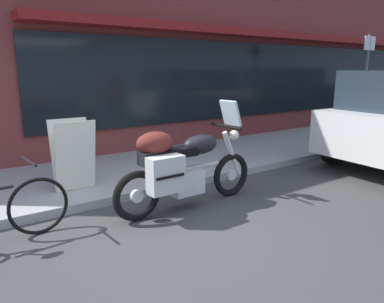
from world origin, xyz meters
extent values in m
plane|color=#3B3B3B|center=(0.00, 0.00, 0.00)|extent=(80.00, 80.00, 0.00)
cube|color=brown|center=(6.30, 3.66, 2.89)|extent=(20.59, 0.35, 5.79)
cube|color=black|center=(6.30, 3.45, 1.55)|extent=(14.42, 0.06, 1.80)
cube|color=maroon|center=(6.30, 3.23, 2.65)|extent=(14.42, 0.60, 0.16)
cube|color=#9C9C9C|center=(9.00, 2.27, 0.06)|extent=(30.00, 2.42, 0.12)
torus|color=black|center=(1.27, 0.44, 0.32)|extent=(0.63, 0.10, 0.63)
cylinder|color=silver|center=(1.27, 0.44, 0.32)|extent=(0.16, 0.06, 0.16)
torus|color=black|center=(-0.26, 0.41, 0.32)|extent=(0.63, 0.10, 0.63)
cylinder|color=silver|center=(-0.26, 0.41, 0.32)|extent=(0.16, 0.06, 0.16)
cube|color=silver|center=(0.46, 0.42, 0.37)|extent=(0.45, 0.31, 0.32)
cylinder|color=silver|center=(0.51, 0.42, 0.54)|extent=(0.99, 0.08, 0.06)
ellipsoid|color=black|center=(0.71, 0.43, 0.84)|extent=(0.53, 0.29, 0.26)
cube|color=black|center=(0.29, 0.42, 0.78)|extent=(0.60, 0.25, 0.11)
cube|color=black|center=(-0.04, 0.41, 0.76)|extent=(0.28, 0.23, 0.18)
cylinder|color=silver|center=(1.27, 0.44, 0.64)|extent=(0.35, 0.08, 0.67)
cylinder|color=black|center=(1.15, 0.44, 1.04)|extent=(0.05, 0.62, 0.04)
cube|color=silver|center=(1.23, 0.44, 1.22)|extent=(0.16, 0.32, 0.35)
sphere|color=#EAEACC|center=(1.31, 0.44, 0.90)|extent=(0.14, 0.14, 0.14)
cube|color=#B7B7B7|center=(0.01, 0.17, 0.60)|extent=(0.44, 0.21, 0.44)
cube|color=black|center=(0.01, 0.06, 0.60)|extent=(0.37, 0.02, 0.03)
ellipsoid|color=#591E19|center=(0.01, 0.41, 0.94)|extent=(0.49, 0.33, 0.28)
torus|color=black|center=(-1.31, 0.71, 0.33)|extent=(0.65, 0.08, 0.65)
cylinder|color=black|center=(-1.36, 0.71, 0.85)|extent=(0.06, 0.48, 0.03)
cylinder|color=black|center=(4.14, 0.66, 0.33)|extent=(0.67, 0.26, 0.66)
cube|color=silver|center=(-0.60, 1.58, 0.63)|extent=(0.55, 0.21, 1.00)
cube|color=silver|center=(-0.60, 1.80, 0.63)|extent=(0.55, 0.21, 1.00)
cylinder|color=#59595B|center=(6.49, 1.53, 1.37)|extent=(0.07, 0.07, 2.50)
cube|color=silver|center=(6.49, 1.51, 2.42)|extent=(0.44, 0.02, 0.32)
camera|label=1|loc=(-2.08, -3.34, 1.80)|focal=33.73mm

